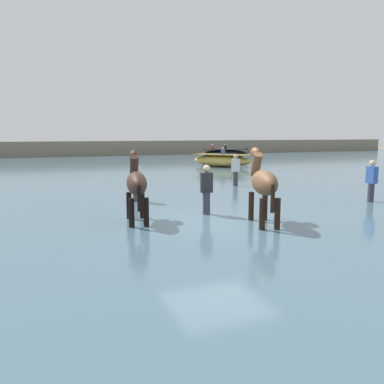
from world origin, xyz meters
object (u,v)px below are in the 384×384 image
person_onlooker_right (206,193)px  horse_trailing_dark_bay (136,185)px  horse_lead_bay (263,184)px  person_wading_close (136,183)px  person_wading_mid (371,184)px  person_onlooker_left (236,172)px  boat_near_starboard (225,154)px  boat_distant_east (222,161)px

person_onlooker_right → horse_trailing_dark_bay: bearing=-173.4°
horse_lead_bay → person_wading_close: size_ratio=1.30×
person_wading_close → person_wading_mid: same height
horse_lead_bay → horse_trailing_dark_bay: 3.10m
person_wading_close → person_onlooker_left: bearing=25.2°
horse_trailing_dark_bay → boat_near_starboard: size_ratio=0.46×
horse_trailing_dark_bay → person_onlooker_left: 7.78m
boat_near_starboard → person_wading_close: person_wading_close is taller
horse_trailing_dark_bay → person_wading_mid: size_ratio=1.25×
horse_lead_bay → boat_near_starboard: (11.55, 24.77, -0.57)m
horse_trailing_dark_bay → boat_near_starboard: (14.33, 23.38, -0.52)m
person_onlooker_right → person_onlooker_left: bearing=54.4°
horse_trailing_dark_bay → person_onlooker_left: size_ratio=1.25×
person_onlooker_right → person_wading_mid: size_ratio=1.00×
boat_near_starboard → person_onlooker_right: bearing=-118.0°
person_onlooker_right → person_wading_mid: bearing=-1.5°
person_wading_close → person_onlooker_right: size_ratio=1.00×
horse_trailing_dark_bay → person_onlooker_left: (5.66, 5.33, -0.34)m
boat_distant_east → person_onlooker_right: (-7.63, -14.39, 0.17)m
horse_lead_bay → person_onlooker_left: (2.88, 6.71, -0.38)m
horse_lead_bay → person_onlooker_right: size_ratio=1.30×
boat_distant_east → person_onlooker_left: size_ratio=2.52×
horse_lead_bay → person_wading_close: 4.86m
horse_trailing_dark_bay → boat_near_starboard: horse_trailing_dark_bay is taller
boat_near_starboard → person_wading_close: 24.48m
boat_distant_east → person_onlooker_right: bearing=-117.9°
horse_trailing_dark_bay → person_wading_mid: horse_trailing_dark_bay is taller
horse_trailing_dark_bay → boat_near_starboard: bearing=58.5°
boat_near_starboard → horse_trailing_dark_bay: bearing=-121.5°
person_wading_close → person_onlooker_right: same height
person_wading_close → person_wading_mid: (7.03, -2.93, 0.00)m
horse_lead_bay → person_onlooker_right: 1.83m
person_wading_mid → boat_near_starboard: bearing=74.3°
horse_lead_bay → person_onlooker_right: (-0.77, 1.62, -0.38)m
person_wading_close → person_onlooker_left: (4.91, 2.31, 0.00)m
boat_distant_east → person_wading_mid: size_ratio=2.52×
horse_lead_bay → person_wading_mid: horse_lead_bay is taller
horse_lead_bay → person_onlooker_left: bearing=66.8°
person_onlooker_right → horse_lead_bay: bearing=-64.6°
horse_trailing_dark_bay → boat_near_starboard: 27.43m
person_wading_close → boat_near_starboard: bearing=56.3°
person_onlooker_left → person_onlooker_right: size_ratio=1.00×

